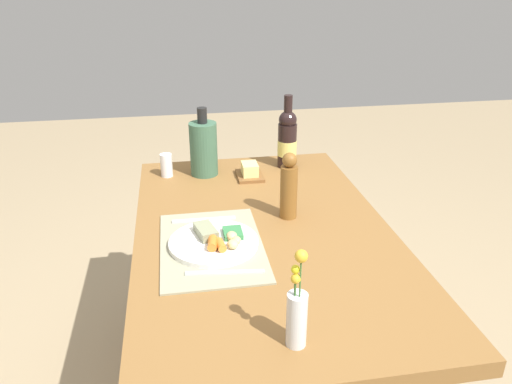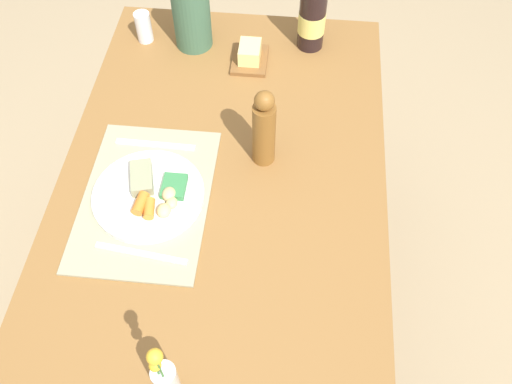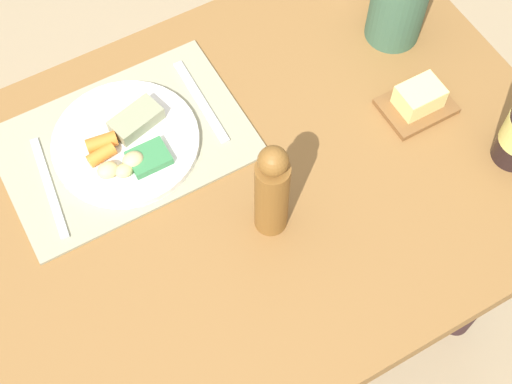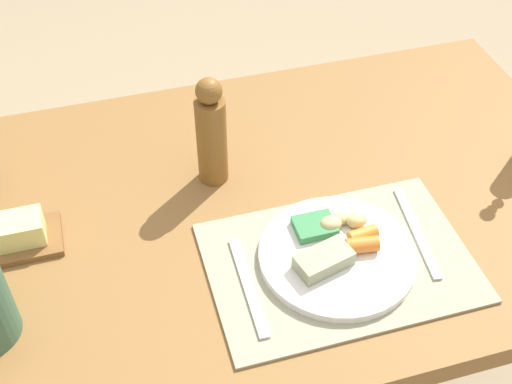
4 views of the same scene
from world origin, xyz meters
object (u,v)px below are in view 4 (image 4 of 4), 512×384
object	(u,v)px
dining_table	(265,241)
pepper_mill	(211,133)
fork	(248,286)
butter_dish	(22,234)
dinner_plate	(337,252)
knife	(417,232)

from	to	relation	value
dining_table	pepper_mill	bearing A→B (deg)	128.04
fork	butter_dish	world-z (taller)	butter_dish
pepper_mill	butter_dish	bearing A→B (deg)	-168.53
dinner_plate	fork	bearing A→B (deg)	-172.42
dining_table	pepper_mill	distance (m)	0.25
knife	pepper_mill	xyz separation A→B (m)	(-0.31, 0.25, 0.10)
fork	pepper_mill	bearing A→B (deg)	89.23
dining_table	pepper_mill	size ratio (longest dim) A/B	5.78
butter_dish	pepper_mill	size ratio (longest dim) A/B	0.58
knife	pepper_mill	world-z (taller)	pepper_mill
butter_dish	dining_table	bearing A→B (deg)	-3.12
dining_table	butter_dish	distance (m)	0.45
butter_dish	knife	bearing A→B (deg)	-14.63
butter_dish	pepper_mill	world-z (taller)	pepper_mill
fork	knife	world-z (taller)	same
dining_table	dinner_plate	xyz separation A→B (m)	(0.08, -0.16, 0.12)
dining_table	butter_dish	size ratio (longest dim) A/B	9.99
dinner_plate	butter_dish	world-z (taller)	butter_dish
fork	pepper_mill	size ratio (longest dim) A/B	0.91
fork	dining_table	bearing A→B (deg)	66.38
dinner_plate	butter_dish	xyz separation A→B (m)	(-0.51, 0.18, 0.00)
dining_table	butter_dish	world-z (taller)	butter_dish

